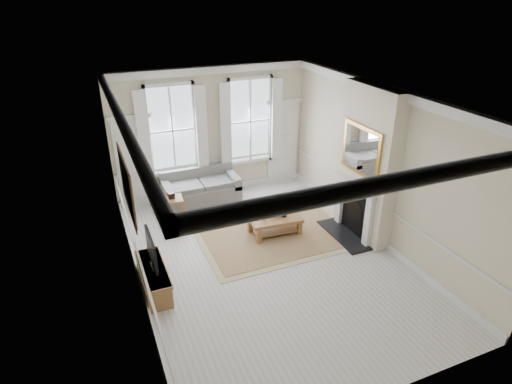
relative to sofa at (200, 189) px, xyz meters
name	(u,v)px	position (x,y,z in m)	size (l,w,h in m)	color
floor	(267,260)	(0.54, -3.11, -0.37)	(7.20, 7.20, 0.00)	#B7B5AD
ceiling	(270,98)	(0.54, -3.11, 3.03)	(7.20, 7.20, 0.00)	white
back_wall	(212,132)	(0.54, 0.49, 1.33)	(5.20, 5.20, 0.00)	beige
left_wall	(129,211)	(-2.06, -3.11, 1.33)	(7.20, 7.20, 0.00)	beige
right_wall	(380,166)	(3.14, -3.11, 1.33)	(7.20, 7.20, 0.00)	beige
window_left	(172,130)	(-0.51, 0.44, 1.53)	(1.26, 0.20, 2.20)	#B2BCC6
window_right	(250,121)	(1.59, 0.44, 1.53)	(1.26, 0.20, 2.20)	#B2BCC6
door_left	(135,164)	(-1.51, 0.45, 0.78)	(0.90, 0.08, 2.30)	silver
door_right	(283,143)	(2.59, 0.45, 0.78)	(0.90, 0.08, 2.30)	silver
painting	(126,185)	(-2.02, -2.81, 1.68)	(0.05, 1.66, 1.06)	#BF7020
chimney_breast	(367,164)	(2.96, -2.91, 1.33)	(0.35, 1.70, 3.38)	beige
hearth	(344,235)	(2.54, -2.91, -0.34)	(0.55, 1.50, 0.05)	black
fireplace	(354,206)	(2.73, -2.91, 0.37)	(0.21, 1.45, 1.33)	silver
mirror	(361,150)	(2.75, -2.91, 1.68)	(0.06, 1.26, 1.06)	#B98932
sofa	(200,189)	(0.00, 0.00, 0.00)	(1.95, 0.95, 0.88)	#5D5D5B
side_table	(172,202)	(-0.89, -0.70, 0.13)	(0.55, 0.55, 0.61)	brown
rug	(275,233)	(1.12, -2.20, -0.36)	(3.50, 2.60, 0.02)	#97714D
coffee_table	(275,220)	(1.12, -2.20, -0.01)	(1.22, 0.77, 0.44)	brown
ceramic_pot_a	(264,216)	(0.87, -2.15, 0.13)	(0.12, 0.12, 0.12)	black
ceramic_pot_b	(284,214)	(1.32, -2.25, 0.12)	(0.14, 0.14, 0.10)	black
bowl	(275,213)	(1.17, -2.10, 0.11)	(0.30, 0.30, 0.07)	black
tv_stand	(154,278)	(-1.80, -3.15, -0.13)	(0.43, 1.35, 0.48)	brown
tv	(151,249)	(-1.78, -3.15, 0.51)	(0.08, 0.90, 0.68)	black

